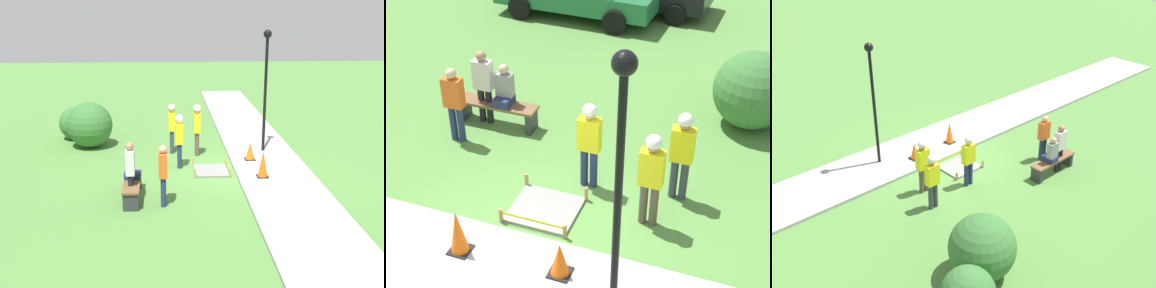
% 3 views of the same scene
% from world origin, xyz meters
% --- Properties ---
extents(ground_plane, '(60.00, 60.00, 0.00)m').
position_xyz_m(ground_plane, '(0.00, 0.00, 0.00)').
color(ground_plane, '#51843D').
extents(sidewalk, '(28.00, 2.32, 0.10)m').
position_xyz_m(sidewalk, '(0.00, -1.16, 0.05)').
color(sidewalk, '#9E9E99').
rests_on(sidewalk, ground_plane).
extents(wet_concrete_patch, '(1.21, 1.10, 0.28)m').
position_xyz_m(wet_concrete_patch, '(0.04, 0.74, 0.03)').
color(wet_concrete_patch, gray).
rests_on(wet_concrete_patch, ground_plane).
extents(traffic_cone_near_patch, '(0.34, 0.34, 0.79)m').
position_xyz_m(traffic_cone_near_patch, '(-0.79, -0.72, 0.49)').
color(traffic_cone_near_patch, black).
rests_on(traffic_cone_near_patch, sidewalk).
extents(traffic_cone_far_patch, '(0.34, 0.34, 0.59)m').
position_xyz_m(traffic_cone_far_patch, '(0.87, -0.63, 0.39)').
color(traffic_cone_far_patch, black).
rests_on(traffic_cone_far_patch, sidewalk).
extents(park_bench, '(1.78, 0.44, 0.52)m').
position_xyz_m(park_bench, '(-2.01, 3.04, 0.36)').
color(park_bench, '#2D2D33').
rests_on(park_bench, ground_plane).
extents(person_seated_on_bench, '(0.36, 0.44, 0.89)m').
position_xyz_m(person_seated_on_bench, '(-1.83, 3.09, 0.87)').
color(person_seated_on_bench, navy).
rests_on(person_seated_on_bench, park_bench).
extents(worker_supervisor, '(0.40, 0.26, 1.77)m').
position_xyz_m(worker_supervisor, '(1.80, 1.06, 1.06)').
color(worker_supervisor, brown).
rests_on(worker_supervisor, ground_plane).
extents(worker_assistant, '(0.40, 0.25, 1.75)m').
position_xyz_m(worker_assistant, '(2.12, 1.91, 1.04)').
color(worker_assistant, '#383D47').
rests_on(worker_assistant, ground_plane).
extents(worker_trainee, '(0.40, 0.25, 1.72)m').
position_xyz_m(worker_trainee, '(0.52, 1.70, 1.02)').
color(worker_trainee, navy).
rests_on(worker_trainee, ground_plane).
extents(bystander_in_orange_shirt, '(0.40, 0.22, 1.63)m').
position_xyz_m(bystander_in_orange_shirt, '(-2.49, 2.21, 0.91)').
color(bystander_in_orange_shirt, navy).
rests_on(bystander_in_orange_shirt, ground_plane).
extents(bystander_in_gray_shirt, '(0.40, 0.22, 1.66)m').
position_xyz_m(bystander_in_gray_shirt, '(-2.29, 3.06, 0.93)').
color(bystander_in_gray_shirt, black).
rests_on(bystander_in_gray_shirt, ground_plane).
extents(lamppost_near, '(0.28, 0.28, 4.13)m').
position_xyz_m(lamppost_near, '(1.90, -1.27, 2.78)').
color(lamppost_near, black).
rests_on(lamppost_near, sidewalk).
extents(shrub_rounded_near, '(1.25, 1.25, 1.25)m').
position_xyz_m(shrub_rounded_near, '(4.12, 5.58, 0.62)').
color(shrub_rounded_near, '#387033').
rests_on(shrub_rounded_near, ground_plane).
extents(shrub_rounded_mid, '(1.65, 1.65, 1.65)m').
position_xyz_m(shrub_rounded_mid, '(3.01, 4.87, 0.82)').
color(shrub_rounded_mid, '#387033').
rests_on(shrub_rounded_mid, ground_plane).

